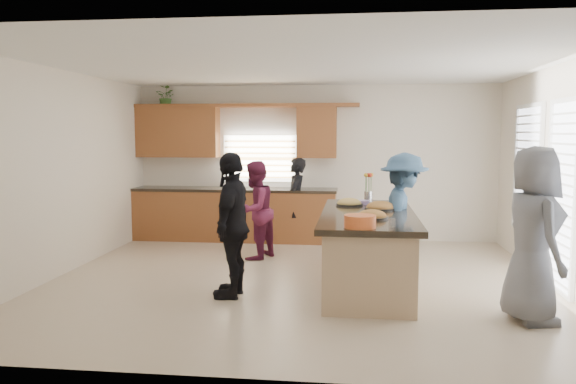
# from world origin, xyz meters

# --- Properties ---
(floor) EXTENTS (6.50, 6.50, 0.00)m
(floor) POSITION_xyz_m (0.00, 0.00, 0.00)
(floor) COLOR #C7B194
(floor) RESTS_ON ground
(room_shell) EXTENTS (6.52, 6.02, 2.81)m
(room_shell) POSITION_xyz_m (0.00, 0.00, 1.90)
(room_shell) COLOR silver
(room_shell) RESTS_ON ground
(back_cabinetry) EXTENTS (4.08, 0.66, 2.46)m
(back_cabinetry) POSITION_xyz_m (-1.47, 2.73, 0.91)
(back_cabinetry) COLOR brown
(back_cabinetry) RESTS_ON ground
(right_wall_glazing) EXTENTS (0.06, 4.00, 2.25)m
(right_wall_glazing) POSITION_xyz_m (3.22, -0.13, 1.34)
(right_wall_glazing) COLOR white
(right_wall_glazing) RESTS_ON ground
(island) EXTENTS (1.16, 2.71, 0.95)m
(island) POSITION_xyz_m (0.90, -0.17, 0.45)
(island) COLOR tan
(island) RESTS_ON ground
(platter_front) EXTENTS (0.38, 0.38, 0.15)m
(platter_front) POSITION_xyz_m (0.93, -0.68, 0.98)
(platter_front) COLOR black
(platter_front) RESTS_ON island
(platter_mid) EXTENTS (0.41, 0.41, 0.16)m
(platter_mid) POSITION_xyz_m (1.06, 0.12, 0.98)
(platter_mid) COLOR black
(platter_mid) RESTS_ON island
(platter_back) EXTENTS (0.37, 0.37, 0.15)m
(platter_back) POSITION_xyz_m (0.66, 0.47, 0.98)
(platter_back) COLOR black
(platter_back) RESTS_ON island
(salad_bowl) EXTENTS (0.34, 0.34, 0.13)m
(salad_bowl) POSITION_xyz_m (0.79, -1.34, 1.02)
(salad_bowl) COLOR orange
(salad_bowl) RESTS_ON island
(clear_cup) EXTENTS (0.07, 0.07, 0.09)m
(clear_cup) POSITION_xyz_m (1.12, -1.24, 1.00)
(clear_cup) COLOR white
(clear_cup) RESTS_ON island
(plate_stack) EXTENTS (0.19, 0.19, 0.06)m
(plate_stack) POSITION_xyz_m (0.84, 0.63, 0.98)
(plate_stack) COLOR #B494D8
(plate_stack) RESTS_ON island
(flower_vase) EXTENTS (0.14, 0.14, 0.41)m
(flower_vase) POSITION_xyz_m (0.93, 1.08, 1.17)
(flower_vase) COLOR silver
(flower_vase) RESTS_ON island
(potted_plant) EXTENTS (0.43, 0.40, 0.39)m
(potted_plant) POSITION_xyz_m (-2.70, 2.82, 2.60)
(potted_plant) COLOR #42702D
(potted_plant) RESTS_ON back_cabinetry
(woman_left_back) EXTENTS (0.39, 0.57, 1.50)m
(woman_left_back) POSITION_xyz_m (-0.30, 2.60, 0.75)
(woman_left_back) COLOR black
(woman_left_back) RESTS_ON ground
(woman_left_mid) EXTENTS (0.81, 0.90, 1.52)m
(woman_left_mid) POSITION_xyz_m (-0.79, 1.24, 0.76)
(woman_left_mid) COLOR maroon
(woman_left_mid) RESTS_ON ground
(woman_left_front) EXTENTS (0.47, 1.03, 1.72)m
(woman_left_front) POSITION_xyz_m (-0.70, -0.78, 0.86)
(woman_left_front) COLOR black
(woman_left_front) RESTS_ON ground
(woman_right_back) EXTENTS (0.68, 1.12, 1.68)m
(woman_right_back) POSITION_xyz_m (1.38, 0.31, 0.84)
(woman_right_back) COLOR #335271
(woman_right_back) RESTS_ON ground
(woman_right_front) EXTENTS (0.71, 0.96, 1.81)m
(woman_right_front) POSITION_xyz_m (2.54, -1.30, 0.91)
(woman_right_front) COLOR slate
(woman_right_front) RESTS_ON ground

